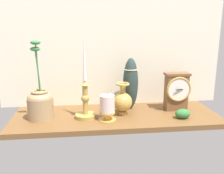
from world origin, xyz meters
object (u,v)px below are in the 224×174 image
at_px(brass_vase_jar, 40,103).
at_px(mantel_clock, 177,91).
at_px(candlestick_tall_left, 85,98).
at_px(pillar_candle_front, 107,107).
at_px(tall_ceramic_vase, 131,83).
at_px(brass_vase_bulbous, 123,101).

bearing_deg(brass_vase_jar, mantel_clock, 4.15).
height_order(mantel_clock, candlestick_tall_left, candlestick_tall_left).
relative_size(brass_vase_jar, pillar_candle_front, 2.79).
height_order(candlestick_tall_left, tall_ceramic_vase, candlestick_tall_left).
bearing_deg(brass_vase_bulbous, brass_vase_jar, -178.49).
bearing_deg(brass_vase_jar, candlestick_tall_left, -3.59).
bearing_deg(brass_vase_jar, brass_vase_bulbous, 1.51).
bearing_deg(candlestick_tall_left, tall_ceramic_vase, 25.85).
bearing_deg(pillar_candle_front, mantel_clock, 15.87).
xyz_separation_m(mantel_clock, tall_ceramic_vase, (-0.23, 0.05, 0.03)).
distance_m(mantel_clock, candlestick_tall_left, 0.47).
distance_m(brass_vase_bulbous, brass_vase_jar, 0.39).
xyz_separation_m(brass_vase_bulbous, tall_ceramic_vase, (0.05, 0.09, 0.07)).
bearing_deg(tall_ceramic_vase, pillar_candle_front, -131.14).
relative_size(brass_vase_bulbous, tall_ceramic_vase, 0.59).
bearing_deg(brass_vase_jar, pillar_candle_front, -10.23).
xyz_separation_m(mantel_clock, pillar_candle_front, (-0.37, -0.10, -0.04)).
distance_m(brass_vase_bulbous, tall_ceramic_vase, 0.13).
height_order(candlestick_tall_left, brass_vase_jar, candlestick_tall_left).
relative_size(candlestick_tall_left, brass_vase_bulbous, 2.48).
height_order(mantel_clock, brass_vase_bulbous, mantel_clock).
xyz_separation_m(mantel_clock, candlestick_tall_left, (-0.47, -0.06, -0.01)).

